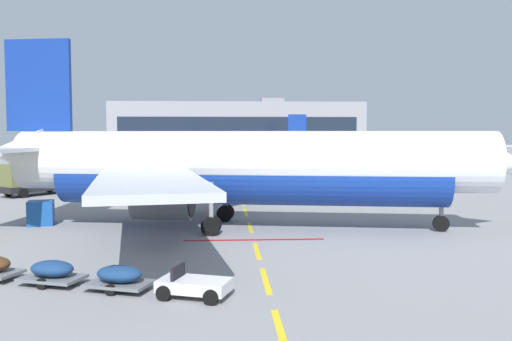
# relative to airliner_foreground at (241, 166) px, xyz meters

# --- Properties ---
(ground) EXTENTS (400.00, 400.00, 0.00)m
(ground) POSITION_rel_airliner_foreground_xyz_m (22.61, 13.94, -3.95)
(ground) COLOR gray
(apron_paint_markings) EXTENTS (8.00, 98.35, 0.01)m
(apron_paint_markings) POSITION_rel_airliner_foreground_xyz_m (0.61, 12.51, -3.95)
(apron_paint_markings) COLOR yellow
(apron_paint_markings) RESTS_ON ground
(airliner_foreground) EXTENTS (34.74, 34.13, 12.20)m
(airliner_foreground) POSITION_rel_airliner_foreground_xyz_m (0.00, 0.00, 0.00)
(airliner_foreground) COLOR white
(airliner_foreground) RESTS_ON ground
(airliner_mid_left) EXTENTS (27.70, 27.65, 9.74)m
(airliner_mid_left) POSITION_rel_airliner_foreground_xyz_m (2.60, 70.60, -0.80)
(airliner_mid_left) COLOR silver
(airliner_mid_left) RESTS_ON ground
(catering_truck) EXTENTS (6.64, 6.66, 3.14)m
(catering_truck) POSITION_rel_airliner_foreground_xyz_m (-7.89, 20.57, -2.30)
(catering_truck) COLOR black
(catering_truck) RESTS_ON ground
(fuel_service_truck) EXTENTS (6.17, 7.01, 3.14)m
(fuel_service_truck) POSITION_rel_airliner_foreground_xyz_m (-19.54, 19.62, -2.30)
(fuel_service_truck) COLOR black
(fuel_service_truck) RESTS_ON ground
(baggage_train) EXTENTS (11.43, 5.24, 1.14)m
(baggage_train) POSITION_rel_airliner_foreground_xyz_m (-6.51, -13.22, -3.42)
(baggage_train) COLOR silver
(baggage_train) RESTS_ON ground
(uld_cargo_container) EXTENTS (1.89, 1.86, 1.60)m
(uld_cargo_container) POSITION_rel_airliner_foreground_xyz_m (-13.17, 1.87, -3.15)
(uld_cargo_container) COLOR #194C9E
(uld_cargo_container) RESTS_ON ground
(terminal_satellite) EXTENTS (62.89, 27.83, 15.37)m
(terminal_satellite) POSITION_rel_airliner_foreground_xyz_m (2.68, 110.82, 2.95)
(terminal_satellite) COLOR gray
(terminal_satellite) RESTS_ON ground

